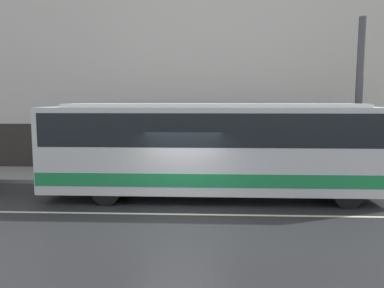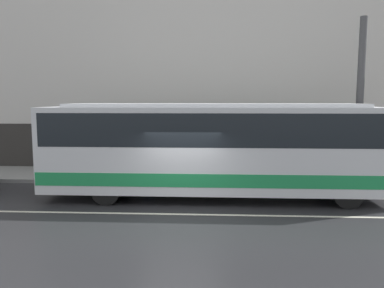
{
  "view_description": "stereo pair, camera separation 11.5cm",
  "coord_description": "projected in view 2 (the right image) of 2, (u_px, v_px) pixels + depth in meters",
  "views": [
    {
      "loc": [
        0.84,
        -11.27,
        3.54
      ],
      "look_at": [
        0.24,
        2.05,
        1.97
      ],
      "focal_mm": 35.0,
      "sensor_mm": 36.0,
      "label": 1
    },
    {
      "loc": [
        0.95,
        -11.27,
        3.54
      ],
      "look_at": [
        0.24,
        2.05,
        1.97
      ],
      "focal_mm": 35.0,
      "sensor_mm": 36.0,
      "label": 2
    }
  ],
  "objects": [
    {
      "name": "ground_plane",
      "position": [
        181.0,
        214.0,
        11.64
      ],
      "size": [
        60.0,
        60.0,
        0.0
      ],
      "primitive_type": "plane",
      "color": "#262628"
    },
    {
      "name": "sidewalk",
      "position": [
        191.0,
        176.0,
        17.18
      ],
      "size": [
        60.0,
        3.19,
        0.17
      ],
      "color": "gray",
      "rests_on": "ground_plane"
    },
    {
      "name": "building_facade",
      "position": [
        193.0,
        80.0,
        18.38
      ],
      "size": [
        60.0,
        0.35,
        9.4
      ],
      "color": "silver",
      "rests_on": "ground_plane"
    },
    {
      "name": "lane_stripe",
      "position": [
        181.0,
        214.0,
        11.64
      ],
      "size": [
        54.0,
        0.14,
        0.01
      ],
      "color": "beige",
      "rests_on": "ground_plane"
    },
    {
      "name": "transit_bus",
      "position": [
        213.0,
        145.0,
        13.39
      ],
      "size": [
        12.05,
        2.54,
        3.41
      ],
      "color": "silver",
      "rests_on": "ground_plane"
    },
    {
      "name": "utility_pole_near",
      "position": [
        360.0,
        100.0,
        15.57
      ],
      "size": [
        0.3,
        0.3,
        6.76
      ],
      "color": "#4C4C4F",
      "rests_on": "sidewalk"
    },
    {
      "name": "pedestrian_waiting",
      "position": [
        149.0,
        156.0,
        17.08
      ],
      "size": [
        0.36,
        0.36,
        1.78
      ],
      "color": "navy",
      "rests_on": "sidewalk"
    }
  ]
}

